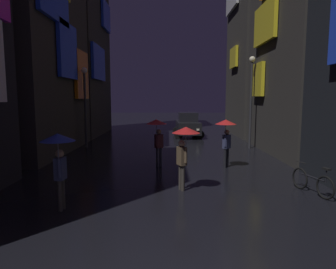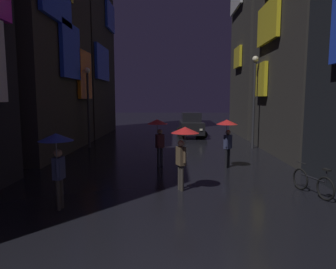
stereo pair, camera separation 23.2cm
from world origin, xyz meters
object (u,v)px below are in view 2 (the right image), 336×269
Objects in this scene: pedestrian_midstreet_left_red at (158,130)px; pedestrian_foreground_left_red at (227,130)px; pedestrian_near_crossing_red at (184,141)px; bicycle_parked_at_storefront at (313,183)px; streetlamp_left_far at (88,97)px; car_distant at (191,125)px; streetlamp_right_far at (254,91)px; pedestrian_far_right_blue at (57,150)px.

pedestrian_midstreet_left_red is 2.97m from pedestrian_foreground_left_red.
pedestrian_midstreet_left_red is 1.00× the size of pedestrian_near_crossing_red.
bicycle_parked_at_storefront is 13.43m from streetlamp_left_far.
car_distant reaches higher than bicycle_parked_at_storefront.
streetlamp_right_far is (2.48, 5.24, 1.76)m from pedestrian_foreground_left_red.
pedestrian_far_right_blue reaches higher than car_distant.
pedestrian_near_crossing_red is (3.40, 1.81, 0.00)m from pedestrian_far_right_blue.
pedestrian_midstreet_left_red is at bearing 176.96° from pedestrian_foreground_left_red.
pedestrian_midstreet_left_red and pedestrian_near_crossing_red have the same top height.
bicycle_parked_at_storefront is at bearing -92.58° from streetlamp_right_far.
streetlamp_left_far is 0.89× the size of streetlamp_right_far.
pedestrian_far_right_blue is at bearing -168.52° from bicycle_parked_at_storefront.
pedestrian_far_right_blue is 0.44× the size of streetlamp_left_far.
bicycle_parked_at_storefront is at bearing -36.32° from pedestrian_midstreet_left_red.
streetlamp_right_far reaches higher than pedestrian_foreground_left_red.
bicycle_parked_at_storefront is at bearing -4.19° from pedestrian_near_crossing_red.
pedestrian_foreground_left_red is 1.00× the size of pedestrian_near_crossing_red.
bicycle_parked_at_storefront is 14.65m from car_distant.
car_distant is at bearing 79.15° from pedestrian_midstreet_left_red.
pedestrian_foreground_left_red is (5.36, 5.07, 0.00)m from pedestrian_far_right_blue.
pedestrian_far_right_blue is 10.81m from streetlamp_left_far.
streetlamp_right_far is at bearing -1.10° from streetlamp_left_far.
car_distant is (2.03, 10.61, -0.74)m from pedestrian_midstreet_left_red.
pedestrian_foreground_left_red is 0.51× the size of car_distant.
pedestrian_midstreet_left_red is 0.39× the size of streetlamp_right_far.
bicycle_parked_at_storefront is (2.08, -3.56, -1.28)m from pedestrian_foreground_left_red.
pedestrian_far_right_blue is 7.70m from bicycle_parked_at_storefront.
pedestrian_near_crossing_red is at bearing 28.02° from pedestrian_far_right_blue.
pedestrian_near_crossing_red is (-1.96, -3.26, 0.00)m from pedestrian_foreground_left_red.
streetlamp_left_far is at bearing 178.90° from streetlamp_right_far.
car_distant is (1.03, 14.03, -0.74)m from pedestrian_near_crossing_red.
streetlamp_right_far reaches higher than car_distant.
pedestrian_far_right_blue is 1.00× the size of pedestrian_midstreet_left_red.
pedestrian_far_right_blue is at bearing -105.60° from car_distant.
pedestrian_foreground_left_red is 1.20× the size of bicycle_parked_at_storefront.
pedestrian_foreground_left_red is 0.39× the size of streetlamp_right_far.
pedestrian_foreground_left_red is at bearing 58.96° from pedestrian_near_crossing_red.
pedestrian_midstreet_left_red is 0.44× the size of streetlamp_left_far.
pedestrian_foreground_left_red reaches higher than bicycle_parked_at_storefront.
bicycle_parked_at_storefront is at bearing -78.10° from car_distant.
streetlamp_right_far reaches higher than streetlamp_left_far.
pedestrian_far_right_blue is 7.38m from pedestrian_foreground_left_red.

